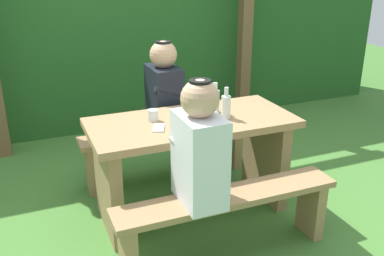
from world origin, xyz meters
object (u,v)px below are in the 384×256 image
person_white_shirt (199,148)px  bottle_left (226,106)px  bench_near (227,212)px  cell_phone (159,128)px  drinking_glass (153,115)px  picnic_table (192,150)px  bottle_right (215,100)px  person_black_coat (164,91)px  bench_far (166,143)px

person_white_shirt → bottle_left: person_white_shirt is taller
bench_near → cell_phone: cell_phone is taller
drinking_glass → bottle_left: size_ratio=0.36×
drinking_glass → cell_phone: 0.16m
picnic_table → bottle_left: (0.22, -0.06, 0.31)m
picnic_table → cell_phone: cell_phone is taller
person_white_shirt → cell_phone: (-0.08, 0.48, -0.05)m
bottle_left → bottle_right: bearing=98.3°
bench_near → drinking_glass: (-0.25, 0.64, 0.44)m
picnic_table → drinking_glass: 0.37m
bench_near → drinking_glass: bearing=111.6°
bottle_right → cell_phone: bottle_right is taller
bench_near → bottle_left: size_ratio=6.46×
picnic_table → person_white_shirt: bearing=-108.5°
drinking_glass → bottle_right: 0.46m
picnic_table → bench_near: size_ratio=1.00×
cell_phone → bottle_left: bearing=24.9°
person_white_shirt → person_black_coat: bearing=80.8°
picnic_table → person_black_coat: 0.62m
picnic_table → bench_near: (0.00, -0.56, -0.18)m
bottle_left → cell_phone: bottle_left is taller
person_white_shirt → person_black_coat: same height
bench_far → drinking_glass: 0.70m
bench_far → bottle_left: 0.82m
bench_far → person_black_coat: bearing=-148.1°
picnic_table → person_white_shirt: person_white_shirt is taller
person_black_coat → drinking_glass: (-0.25, -0.48, -0.01)m
person_black_coat → bottle_left: person_black_coat is taller
bench_far → cell_phone: size_ratio=10.00×
person_black_coat → bottle_left: bearing=-69.5°
person_white_shirt → person_black_coat: (0.18, 1.11, 0.00)m
drinking_glass → cell_phone: (-0.01, -0.15, -0.03)m
bottle_left → bottle_right: (-0.02, 0.13, 0.00)m
bench_far → person_white_shirt: 1.22m
bottle_left → bottle_right: same height
picnic_table → person_white_shirt: size_ratio=1.95×
picnic_table → drinking_glass: drinking_glass is taller
bench_near → bench_far: same height
picnic_table → person_black_coat: bearing=90.5°
bottle_right → cell_phone: bearing=-162.2°
bench_near → person_black_coat: person_black_coat is taller
bench_near → drinking_glass: drinking_glass is taller
person_white_shirt → cell_phone: bearing=99.0°
bench_far → cell_phone: (-0.26, -0.64, 0.41)m
person_white_shirt → bench_near: bearing=-1.0°
bench_near → person_black_coat: size_ratio=1.95×
bench_near → cell_phone: size_ratio=10.00×
person_black_coat → bench_near: bearing=-89.7°
bench_far → drinking_glass: size_ratio=17.96×
bench_far → bottle_right: 0.72m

